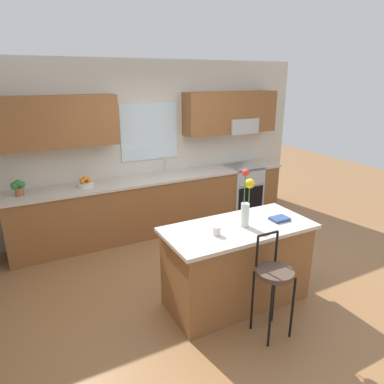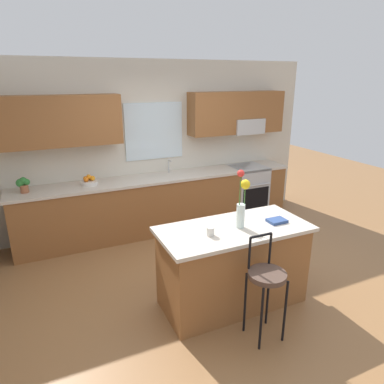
% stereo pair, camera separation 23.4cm
% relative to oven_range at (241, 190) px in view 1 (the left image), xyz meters
% --- Properties ---
extents(ground_plane, '(14.00, 14.00, 0.00)m').
position_rel_oven_range_xyz_m(ground_plane, '(-1.62, -1.68, -0.46)').
color(ground_plane, olive).
extents(back_wall_assembly, '(5.60, 0.50, 2.70)m').
position_rel_oven_range_xyz_m(back_wall_assembly, '(-1.59, 0.31, 1.05)').
color(back_wall_assembly, beige).
rests_on(back_wall_assembly, ground).
extents(counter_run, '(4.56, 0.64, 0.92)m').
position_rel_oven_range_xyz_m(counter_run, '(-1.62, 0.02, 0.01)').
color(counter_run, brown).
rests_on(counter_run, ground).
extents(sink_faucet, '(0.02, 0.13, 0.23)m').
position_rel_oven_range_xyz_m(sink_faucet, '(-1.44, 0.17, 0.60)').
color(sink_faucet, '#B7BABC').
rests_on(sink_faucet, counter_run).
extents(oven_range, '(0.60, 0.64, 0.92)m').
position_rel_oven_range_xyz_m(oven_range, '(0.00, 0.00, 0.00)').
color(oven_range, '#B7BABC').
rests_on(oven_range, ground).
extents(kitchen_island, '(1.63, 0.77, 0.92)m').
position_rel_oven_range_xyz_m(kitchen_island, '(-1.59, -2.17, 0.00)').
color(kitchen_island, brown).
rests_on(kitchen_island, ground).
extents(bar_stool_near, '(0.36, 0.36, 1.04)m').
position_rel_oven_range_xyz_m(bar_stool_near, '(-1.59, -2.77, 0.18)').
color(bar_stool_near, black).
rests_on(bar_stool_near, ground).
extents(flower_vase, '(0.15, 0.10, 0.63)m').
position_rel_oven_range_xyz_m(flower_vase, '(-1.53, -2.20, 0.74)').
color(flower_vase, silver).
rests_on(flower_vase, kitchen_island).
extents(mug_ceramic, '(0.08, 0.08, 0.09)m').
position_rel_oven_range_xyz_m(mug_ceramic, '(-1.91, -2.24, 0.51)').
color(mug_ceramic, silver).
rests_on(mug_ceramic, kitchen_island).
extents(cookbook, '(0.20, 0.15, 0.03)m').
position_rel_oven_range_xyz_m(cookbook, '(-1.09, -2.24, 0.48)').
color(cookbook, navy).
rests_on(cookbook, kitchen_island).
extents(fruit_bowl_oranges, '(0.24, 0.24, 0.16)m').
position_rel_oven_range_xyz_m(fruit_bowl_oranges, '(-2.75, 0.03, 0.51)').
color(fruit_bowl_oranges, silver).
rests_on(fruit_bowl_oranges, counter_run).
extents(potted_plant_small, '(0.18, 0.12, 0.22)m').
position_rel_oven_range_xyz_m(potted_plant_small, '(-3.62, 0.03, 0.58)').
color(potted_plant_small, '#9E5B3D').
rests_on(potted_plant_small, counter_run).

